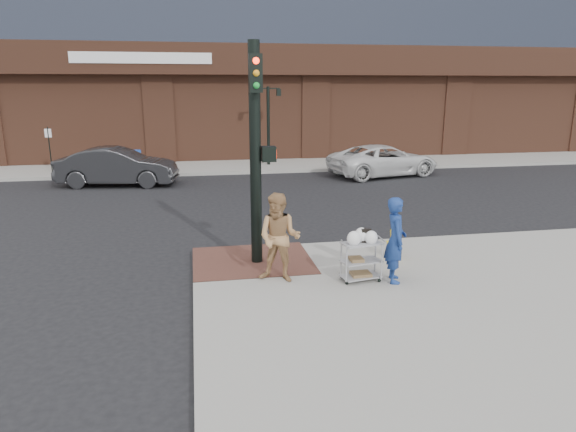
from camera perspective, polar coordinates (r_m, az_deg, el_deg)
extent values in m
plane|color=black|center=(11.60, -0.49, -6.91)|extent=(220.00, 220.00, 0.00)
cube|color=gray|center=(45.20, 8.26, 8.93)|extent=(65.00, 36.00, 0.15)
cube|color=#553128|center=(12.31, -3.98, -4.91)|extent=(2.80, 2.40, 0.01)
cylinder|color=black|center=(27.01, -2.20, 9.95)|extent=(0.16, 0.16, 4.00)
cube|color=black|center=(26.93, -2.24, 13.98)|extent=(1.20, 0.06, 0.06)
cube|color=black|center=(26.86, -3.43, 13.54)|extent=(0.22, 0.22, 0.35)
cube|color=black|center=(27.02, -1.05, 13.57)|extent=(0.22, 0.22, 0.35)
cylinder|color=black|center=(26.67, -24.94, 6.64)|extent=(0.05, 0.05, 2.20)
cylinder|color=black|center=(11.64, -3.64, 6.62)|extent=(0.26, 0.26, 5.00)
cube|color=black|center=(11.67, -2.17, 6.91)|extent=(0.32, 0.28, 0.34)
cube|color=#FF260C|center=(11.70, -1.39, 6.93)|extent=(0.02, 0.18, 0.22)
cube|color=black|center=(11.26, -3.62, 15.55)|extent=(0.28, 0.18, 0.80)
imported|color=navy|center=(10.98, 11.86, -2.61)|extent=(0.57, 0.74, 1.83)
imported|color=#A77B4E|center=(10.75, -0.96, -2.44)|extent=(1.14, 1.04, 1.90)
imported|color=black|center=(23.27, -18.42, 5.23)|extent=(5.17, 2.43, 1.64)
imported|color=silver|center=(24.95, 10.58, 6.10)|extent=(5.74, 3.61, 1.48)
cube|color=gray|center=(10.90, 8.21, -3.02)|extent=(0.89, 0.60, 0.03)
cube|color=gray|center=(11.03, 8.13, -4.97)|extent=(0.89, 0.60, 0.03)
cube|color=gray|center=(11.14, 8.07, -6.61)|extent=(0.89, 0.60, 0.03)
cube|color=black|center=(10.93, 8.61, -2.19)|extent=(0.20, 0.13, 0.29)
cube|color=brown|center=(10.98, 7.60, -4.78)|extent=(0.27, 0.31, 0.07)
cube|color=brown|center=(11.13, 8.08, -6.39)|extent=(0.42, 0.33, 0.06)
cylinder|color=yellow|center=(12.70, 11.59, -4.42)|extent=(0.25, 0.25, 0.07)
cylinder|color=yellow|center=(12.60, 11.66, -3.03)|extent=(0.18, 0.18, 0.56)
sphere|color=yellow|center=(12.51, 11.73, -1.69)|extent=(0.20, 0.20, 0.20)
cylinder|color=yellow|center=(12.59, 11.67, -2.83)|extent=(0.36, 0.08, 0.08)
cube|color=red|center=(26.80, -18.24, 6.10)|extent=(0.51, 0.47, 1.11)
cube|color=blue|center=(26.07, -16.49, 5.92)|extent=(0.51, 0.48, 1.02)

